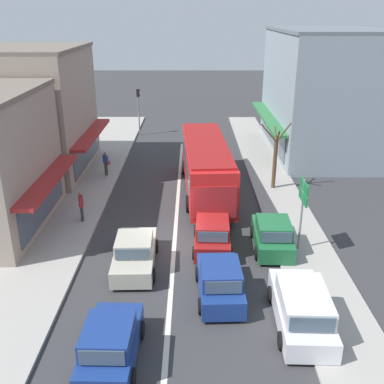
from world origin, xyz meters
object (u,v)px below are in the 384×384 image
street_tree_right (275,159)px  pedestrian_browsing_midblock (106,162)px  sedan_adjacent_lane_lead (135,253)px  parked_wagon_kerb_front (301,308)px  hatchback_behind_bus_near (110,344)px  pedestrian_with_handbag_near (81,204)px  hatchback_queue_far_back (212,235)px  hatchback_behind_bus_mid (220,281)px  directional_road_sign (303,198)px  parked_hatchback_kerb_second (272,235)px  traffic_light_downstreet (138,104)px  city_bus (206,163)px

street_tree_right → pedestrian_browsing_midblock: 11.34m
sedan_adjacent_lane_lead → parked_wagon_kerb_front: size_ratio=0.93×
hatchback_behind_bus_near → pedestrian_browsing_midblock: size_ratio=2.29×
street_tree_right → pedestrian_browsing_midblock: bearing=168.3°
sedan_adjacent_lane_lead → pedestrian_with_handbag_near: size_ratio=2.60×
hatchback_queue_far_back → hatchback_behind_bus_near: same height
pedestrian_with_handbag_near → pedestrian_browsing_midblock: 7.20m
pedestrian_browsing_midblock → hatchback_queue_far_back: bearing=-55.7°
sedan_adjacent_lane_lead → street_tree_right: bearing=50.5°
hatchback_behind_bus_mid → hatchback_behind_bus_near: size_ratio=1.01×
directional_road_sign → pedestrian_browsing_midblock: size_ratio=2.21×
hatchback_behind_bus_near → directional_road_sign: directional_road_sign is taller
parked_hatchback_kerb_second → hatchback_queue_far_back: bearing=179.2°
directional_road_sign → hatchback_behind_bus_mid: bearing=-136.8°
sedan_adjacent_lane_lead → traffic_light_downstreet: traffic_light_downstreet is taller
hatchback_behind_bus_mid → street_tree_right: size_ratio=0.86×
sedan_adjacent_lane_lead → parked_hatchback_kerb_second: 6.56m
hatchback_queue_far_back → street_tree_right: street_tree_right is taller
hatchback_behind_bus_near → street_tree_right: street_tree_right is taller
parked_hatchback_kerb_second → pedestrian_with_handbag_near: size_ratio=2.30×
street_tree_right → pedestrian_with_handbag_near: 12.17m
traffic_light_downstreet → directional_road_sign: bearing=-65.5°
hatchback_behind_bus_near → parked_wagon_kerb_front: bearing=15.7°
traffic_light_downstreet → pedestrian_with_handbag_near: (-1.07, -18.60, -1.79)m
pedestrian_with_handbag_near → hatchback_queue_far_back: bearing=-22.3°
hatchback_queue_far_back → pedestrian_with_handbag_near: pedestrian_with_handbag_near is taller
city_bus → hatchback_behind_bus_mid: (0.23, -11.28, -1.17)m
hatchback_behind_bus_near → traffic_light_downstreet: (-2.22, 28.96, 2.15)m
parked_hatchback_kerb_second → traffic_light_downstreet: (-8.66, 21.45, 2.15)m
directional_road_sign → city_bus: bearing=118.9°
hatchback_behind_bus_mid → hatchback_behind_bus_near: (-3.71, -3.59, 0.00)m
street_tree_right → parked_wagon_kerb_front: bearing=-95.4°
hatchback_behind_bus_near → sedan_adjacent_lane_lead: size_ratio=0.88×
parked_wagon_kerb_front → street_tree_right: 13.57m
hatchback_queue_far_back → hatchback_behind_bus_near: 8.36m
hatchback_behind_bus_mid → traffic_light_downstreet: bearing=103.2°
sedan_adjacent_lane_lead → directional_road_sign: directional_road_sign is taller
parked_hatchback_kerb_second → traffic_light_downstreet: size_ratio=0.89×
traffic_light_downstreet → hatchback_behind_bus_near: bearing=-85.6°
pedestrian_browsing_midblock → pedestrian_with_handbag_near: bearing=-90.2°
sedan_adjacent_lane_lead → street_tree_right: 12.23m
city_bus → traffic_light_downstreet: size_ratio=2.61×
street_tree_right → directional_road_sign: bearing=-91.0°
sedan_adjacent_lane_lead → directional_road_sign: size_ratio=1.18×
parked_hatchback_kerb_second → hatchback_behind_bus_near: bearing=-130.6°
directional_road_sign → street_tree_right: bearing=89.0°
city_bus → parked_hatchback_kerb_second: city_bus is taller
parked_wagon_kerb_front → traffic_light_downstreet: (-8.76, 27.13, 2.11)m
traffic_light_downstreet → pedestrian_browsing_midblock: traffic_light_downstreet is taller
street_tree_right → hatchback_queue_far_back: bearing=-118.6°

